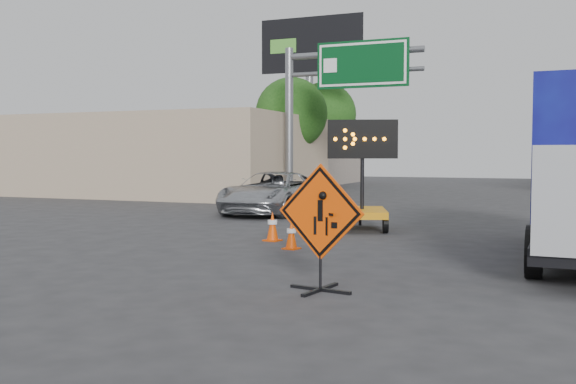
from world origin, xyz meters
The scene contains 14 objects.
ground centered at (0.00, 0.00, 0.00)m, with size 100.00×100.00×0.00m, color #2D2D30.
storefront_left_near centered at (-14.00, 20.00, 2.00)m, with size 14.00×10.00×4.00m, color tan.
storefront_left_far centered at (-15.00, 34.00, 2.20)m, with size 12.00×10.00×4.40m, color gray.
highway_gantry centered at (-4.43, 17.96, 5.07)m, with size 6.18×0.38×6.90m.
billboard centered at (-8.35, 25.87, 7.35)m, with size 6.10×0.54×9.85m.
tree_left_near centered at (-8.00, 22.00, 4.16)m, with size 3.71×3.71×6.03m.
tree_left_far centered at (-9.00, 30.00, 4.60)m, with size 4.10×4.10×6.66m.
construction_sign centered at (1.19, 0.33, 1.01)m, with size 1.44×1.02×1.93m.
arrow_board centered at (-0.38, 8.23, 0.67)m, with size 1.87×2.40×3.01m.
pickup_truck centered at (-4.58, 11.76, 0.73)m, with size 2.42×5.25×1.46m, color #ADAFB4.
cone_a centered at (-0.83, 4.17, 0.32)m, with size 0.37×0.37×0.63m.
cone_b centered at (-1.74, 5.23, 0.35)m, with size 0.42×0.42×0.71m.
cone_c centered at (-0.84, 6.27, 0.35)m, with size 0.44×0.44×0.71m.
cone_d centered at (-2.33, 9.58, 0.38)m, with size 0.45×0.45×0.76m.
Camera 1 is at (4.36, -8.74, 2.06)m, focal length 40.00 mm.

